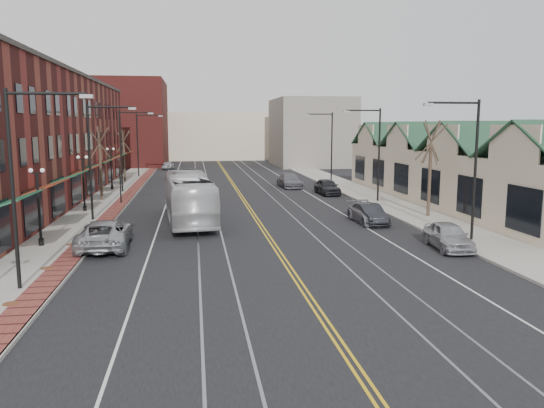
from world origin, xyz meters
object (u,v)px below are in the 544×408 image
object	(u,v)px
transit_bus	(189,198)
parked_car_c	(368,213)
parked_car_b	(370,214)
parked_suv	(105,234)
parked_car_d	(327,187)
parked_car_a	(448,236)

from	to	relation	value
transit_bus	parked_car_c	bearing A→B (deg)	164.82
transit_bus	parked_car_b	distance (m)	12.61
parked_suv	parked_car_d	bearing A→B (deg)	-133.10
parked_car_a	parked_car_d	bearing A→B (deg)	98.49
parked_car_a	parked_car_d	xyz separation A→B (m)	(-0.87, 23.31, 0.03)
parked_car_c	parked_car_a	bearing A→B (deg)	-79.70
parked_car_b	parked_car_d	size ratio (longest dim) A/B	0.91
parked_suv	parked_car_a	distance (m)	18.83
parked_suv	parked_car_a	bearing A→B (deg)	168.98
parked_suv	parked_car_d	xyz separation A→B (m)	(17.73, 20.39, -0.03)
transit_bus	parked_car_b	size ratio (longest dim) A/B	2.94
parked_suv	parked_car_b	bearing A→B (deg)	-165.78
parked_suv	parked_car_b	xyz separation A→B (m)	(16.80, 4.92, -0.12)
transit_bus	parked_suv	bearing A→B (deg)	54.40
parked_car_b	parked_car_c	bearing A→B (deg)	87.93
parked_car_b	transit_bus	bearing A→B (deg)	165.72
parked_car_c	parked_car_b	bearing A→B (deg)	-92.02
parked_car_b	parked_car_a	bearing A→B (deg)	-79.14
parked_car_a	parked_car_b	bearing A→B (deg)	109.28
parked_car_c	parked_suv	bearing A→B (deg)	-164.43
parked_suv	parked_car_b	distance (m)	17.50
parked_car_b	parked_car_c	world-z (taller)	parked_car_b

